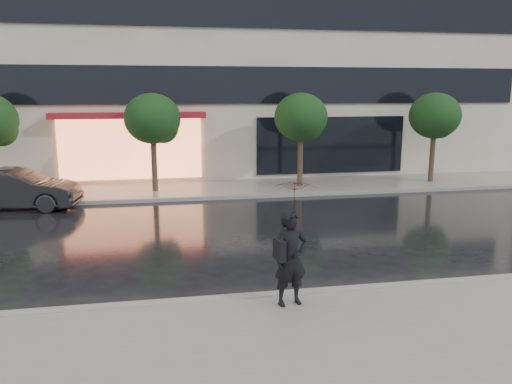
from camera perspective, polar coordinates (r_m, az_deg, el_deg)
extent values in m
plane|color=black|center=(11.14, 3.66, -9.96)|extent=(120.00, 120.00, 0.00)
cube|color=slate|center=(8.30, 9.35, -17.58)|extent=(60.00, 4.50, 0.12)
cube|color=slate|center=(20.85, -3.15, 0.41)|extent=(60.00, 3.50, 0.12)
cube|color=gray|center=(10.22, 5.04, -11.60)|extent=(60.00, 0.25, 0.14)
cube|color=gray|center=(19.15, -2.48, -0.55)|extent=(60.00, 0.25, 0.14)
cube|color=black|center=(22.14, -3.84, 12.09)|extent=(28.00, 0.12, 1.60)
cube|color=black|center=(22.40, -3.95, 20.30)|extent=(28.00, 0.12, 1.60)
cube|color=#FF8C59|center=(22.16, -14.10, 4.77)|extent=(6.00, 0.10, 2.60)
cube|color=maroon|center=(21.71, -14.34, 8.47)|extent=(6.40, 0.70, 0.25)
cube|color=black|center=(23.38, 8.57, 5.33)|extent=(7.00, 0.10, 2.60)
sphere|color=black|center=(21.19, -27.10, 6.29)|extent=(1.20, 1.20, 1.20)
cylinder|color=#33261C|center=(20.28, -11.54, 2.86)|extent=(0.22, 0.22, 2.20)
ellipsoid|color=black|center=(20.09, -11.76, 8.23)|extent=(2.20, 2.20, 1.98)
sphere|color=black|center=(20.31, -10.56, 7.17)|extent=(1.20, 1.20, 1.20)
cylinder|color=#33261C|center=(21.02, 5.06, 3.35)|extent=(0.22, 0.22, 2.20)
ellipsoid|color=black|center=(20.83, 5.16, 8.53)|extent=(2.20, 2.20, 1.98)
sphere|color=black|center=(21.16, 6.04, 7.47)|extent=(1.20, 1.20, 1.20)
cylinder|color=#33261C|center=(23.33, 19.45, 3.55)|extent=(0.22, 0.22, 2.20)
ellipsoid|color=black|center=(23.17, 19.76, 8.21)|extent=(2.20, 2.20, 1.98)
sphere|color=black|center=(23.56, 20.30, 7.24)|extent=(1.20, 1.20, 1.20)
imported|color=black|center=(19.18, -25.82, 0.25)|extent=(4.41, 1.90, 1.41)
imported|color=black|center=(9.35, 4.01, -7.59)|extent=(0.73, 0.56, 1.80)
imported|color=black|center=(9.08, 4.44, -1.01)|extent=(0.97, 0.98, 0.74)
cylinder|color=black|center=(9.18, 4.40, -3.64)|extent=(0.02, 0.02, 0.90)
cube|color=black|center=(9.12, 2.70, -6.64)|extent=(0.19, 0.35, 0.38)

